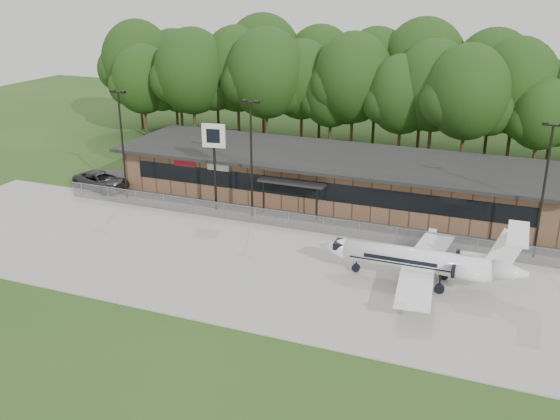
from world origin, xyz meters
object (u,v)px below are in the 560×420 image
at_px(terminal, 333,176).
at_px(pole_sign, 214,145).
at_px(business_jet, 424,262).
at_px(suv, 102,181).

height_order(terminal, pole_sign, pole_sign).
height_order(terminal, business_jet, business_jet).
xyz_separation_m(business_jet, pole_sign, (-19.72, 7.72, 4.35)).
relative_size(terminal, business_jet, 2.92).
relative_size(terminal, pole_sign, 5.19).
distance_m(terminal, pole_sign, 11.89).
bearing_deg(pole_sign, suv, 166.32).
bearing_deg(terminal, pole_sign, -140.55).
relative_size(terminal, suv, 6.61).
xyz_separation_m(terminal, pole_sign, (-8.68, -7.14, 3.87)).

